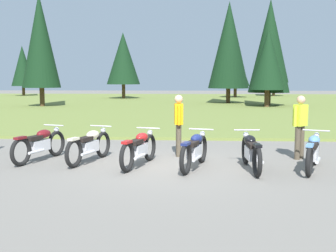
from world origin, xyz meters
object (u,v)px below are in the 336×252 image
motorcycle_sky_blue (313,152)px  rider_checking_bike (179,122)px  motorcycle_cream (90,145)px  rider_near_row_end (300,123)px  motorcycle_black (251,151)px  motorcycle_navy (195,150)px  motorcycle_red (139,148)px  motorcycle_maroon (40,144)px

motorcycle_sky_blue → rider_checking_bike: 3.55m
motorcycle_cream → rider_checking_bike: bearing=23.3°
rider_near_row_end → motorcycle_black: bearing=-136.0°
motorcycle_navy → motorcycle_black: size_ratio=0.97×
rider_near_row_end → motorcycle_red: bearing=-164.6°
motorcycle_maroon → motorcycle_sky_blue: 6.72m
motorcycle_cream → rider_checking_bike: rider_checking_bike is taller
motorcycle_sky_blue → rider_near_row_end: rider_near_row_end is taller
motorcycle_maroon → motorcycle_navy: size_ratio=0.99×
motorcycle_cream → motorcycle_sky_blue: size_ratio=1.03×
motorcycle_red → rider_checking_bike: 1.70m
rider_checking_bike → rider_near_row_end: same height
motorcycle_maroon → motorcycle_red: same height
motorcycle_maroon → rider_checking_bike: 3.67m
motorcycle_sky_blue → rider_near_row_end: 1.45m
motorcycle_cream → motorcycle_sky_blue: bearing=-6.7°
motorcycle_maroon → motorcycle_sky_blue: bearing=-6.3°
motorcycle_navy → motorcycle_black: same height
motorcycle_cream → motorcycle_sky_blue: 5.39m
motorcycle_cream → rider_near_row_end: size_ratio=1.22×
motorcycle_black → rider_near_row_end: 2.09m
rider_near_row_end → rider_checking_bike: bearing=175.9°
motorcycle_maroon → motorcycle_navy: (3.97, -0.66, 0.00)m
motorcycle_cream → motorcycle_navy: (2.64, -0.56, 0.00)m
motorcycle_maroon → rider_near_row_end: rider_near_row_end is taller
rider_checking_bike → rider_near_row_end: (3.18, -0.23, 0.00)m
motorcycle_maroon → rider_near_row_end: (6.72, 0.62, 0.51)m
motorcycle_red → motorcycle_maroon: bearing=169.2°
motorcycle_navy → motorcycle_sky_blue: same height
motorcycle_red → motorcycle_navy: 1.34m
motorcycle_black → rider_checking_bike: (-1.72, 1.63, 0.51)m
motorcycle_red → rider_checking_bike: rider_checking_bike is taller
rider_near_row_end → motorcycle_maroon: bearing=-174.7°
motorcycle_black → rider_checking_bike: size_ratio=1.26×
motorcycle_navy → rider_checking_bike: (-0.43, 1.52, 0.51)m
rider_near_row_end → motorcycle_sky_blue: bearing=-91.8°
motorcycle_cream → rider_near_row_end: bearing=7.7°
motorcycle_black → rider_checking_bike: 2.43m
motorcycle_red → rider_near_row_end: bearing=15.4°
motorcycle_navy → motorcycle_sky_blue: bearing=-1.4°
motorcycle_red → motorcycle_black: bearing=-6.2°
motorcycle_red → rider_checking_bike: (0.90, 1.35, 0.51)m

